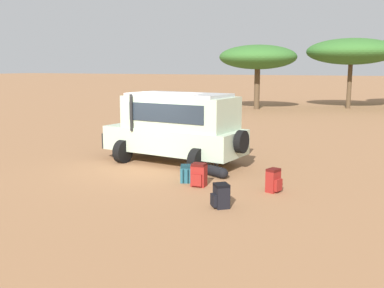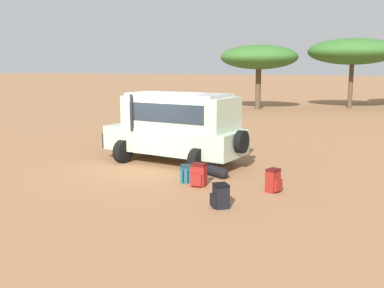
# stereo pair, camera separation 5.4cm
# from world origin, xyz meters

# --- Properties ---
(ground_plane) EXTENTS (320.00, 320.00, 0.00)m
(ground_plane) POSITION_xyz_m (0.00, 0.00, 0.00)
(ground_plane) COLOR #936642
(safari_vehicle) EXTENTS (5.45, 3.13, 2.44)m
(safari_vehicle) POSITION_xyz_m (0.43, 0.78, 1.29)
(safari_vehicle) COLOR #B2C6A8
(safari_vehicle) RESTS_ON ground_plane
(backpack_beside_front_wheel) EXTENTS (0.51, 0.51, 0.59)m
(backpack_beside_front_wheel) POSITION_xyz_m (3.64, -3.32, 0.29)
(backpack_beside_front_wheel) COLOR black
(backpack_beside_front_wheel) RESTS_ON ground_plane
(backpack_cluster_center) EXTENTS (0.42, 0.45, 0.66)m
(backpack_cluster_center) POSITION_xyz_m (2.39, -1.77, 0.32)
(backpack_cluster_center) COLOR maroon
(backpack_cluster_center) RESTS_ON ground_plane
(backpack_near_rear_wheel) EXTENTS (0.43, 0.44, 0.64)m
(backpack_near_rear_wheel) POSITION_xyz_m (4.45, -1.46, 0.31)
(backpack_near_rear_wheel) COLOR maroon
(backpack_near_rear_wheel) RESTS_ON ground_plane
(backpack_outermost) EXTENTS (0.41, 0.47, 0.52)m
(backpack_outermost) POSITION_xyz_m (1.86, -1.51, 0.25)
(backpack_outermost) COLOR #235B6B
(backpack_outermost) RESTS_ON ground_plane
(duffel_bag_low_black_case) EXTENTS (0.89, 0.60, 0.43)m
(duffel_bag_low_black_case) POSITION_xyz_m (2.42, -0.53, 0.16)
(duffel_bag_low_black_case) COLOR black
(duffel_bag_low_black_case) RESTS_ON ground_plane
(acacia_tree_far_left) EXTENTS (6.07, 5.42, 5.00)m
(acacia_tree_far_left) POSITION_xyz_m (-2.76, 21.47, 4.03)
(acacia_tree_far_left) COLOR brown
(acacia_tree_far_left) RESTS_ON ground_plane
(acacia_tree_left_mid) EXTENTS (6.98, 6.09, 5.53)m
(acacia_tree_left_mid) POSITION_xyz_m (3.81, 25.05, 4.48)
(acacia_tree_left_mid) COLOR brown
(acacia_tree_left_mid) RESTS_ON ground_plane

